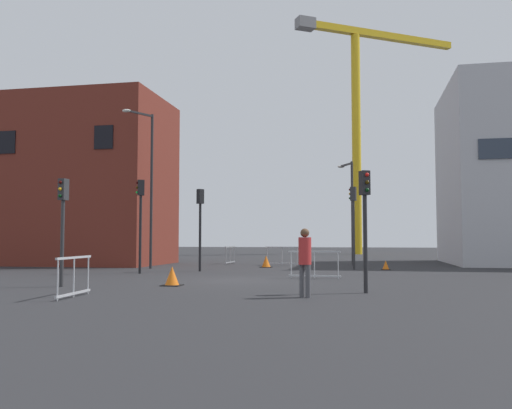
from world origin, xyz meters
TOP-DOWN VIEW (x-y plane):
  - ground at (0.00, 0.00)m, footprint 160.00×160.00m
  - brick_building at (-12.19, 10.80)m, footprint 9.89×6.83m
  - construction_crane at (4.44, 36.12)m, footprint 16.22×10.66m
  - streetlamp_tall at (-6.36, 6.79)m, footprint 1.06×1.72m
  - streetlamp_short at (3.91, 12.52)m, footprint 0.96×1.47m
  - traffic_light_verge at (4.15, 8.16)m, footprint 0.39×0.29m
  - traffic_light_median at (4.69, -3.90)m, footprint 0.34×0.39m
  - traffic_light_island at (-4.96, -3.72)m, footprint 0.27×0.38m
  - traffic_light_corner at (-5.18, 3.09)m, footprint 0.39×0.35m
  - traffic_light_crosswalk at (-3.04, 5.22)m, footprint 0.35×0.38m
  - pedestrian_walking at (3.10, -5.39)m, footprint 0.34×0.34m
  - safety_barrier_rear at (-2.94, -6.51)m, footprint 0.22×2.01m
  - safety_barrier_left_run at (-0.12, 12.24)m, footprint 2.03×0.21m
  - safety_barrier_front at (-3.50, 13.11)m, footprint 0.07×2.41m
  - safety_barrier_mid_span at (2.74, 1.57)m, footprint 2.06×0.22m
  - traffic_cone_by_barrier at (-1.59, -2.64)m, footprint 0.63×0.63m
  - traffic_cone_on_verge at (-0.55, 9.26)m, footprint 0.64×0.64m
  - traffic_cone_orange at (5.71, 8.25)m, footprint 0.46×0.46m

SIDE VIEW (x-z plane):
  - ground at x=0.00m, z-range 0.00..0.00m
  - traffic_cone_orange at x=5.71m, z-range -0.02..0.44m
  - traffic_cone_by_barrier at x=-1.59m, z-range -0.02..0.62m
  - traffic_cone_on_verge at x=-0.55m, z-range -0.02..0.62m
  - safety_barrier_rear at x=-2.94m, z-range 0.02..1.10m
  - safety_barrier_left_run at x=-0.12m, z-range 0.02..1.10m
  - safety_barrier_mid_span at x=2.74m, z-range 0.02..1.10m
  - safety_barrier_front at x=-3.50m, z-range 0.02..1.10m
  - pedestrian_walking at x=3.10m, z-range 0.16..1.98m
  - traffic_light_island at x=-4.96m, z-range 0.63..4.14m
  - traffic_light_median at x=4.69m, z-range 0.63..4.14m
  - traffic_light_crosswalk at x=-3.04m, z-range 0.68..4.61m
  - traffic_light_verge at x=4.15m, z-range 0.70..4.89m
  - traffic_light_corner at x=-5.18m, z-range 0.71..4.90m
  - streetlamp_short at x=3.91m, z-range 0.61..6.69m
  - streetlamp_tall at x=-6.36m, z-range 0.70..8.82m
  - brick_building at x=-12.19m, z-range 0.00..10.07m
  - construction_crane at x=4.44m, z-range 3.92..27.33m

